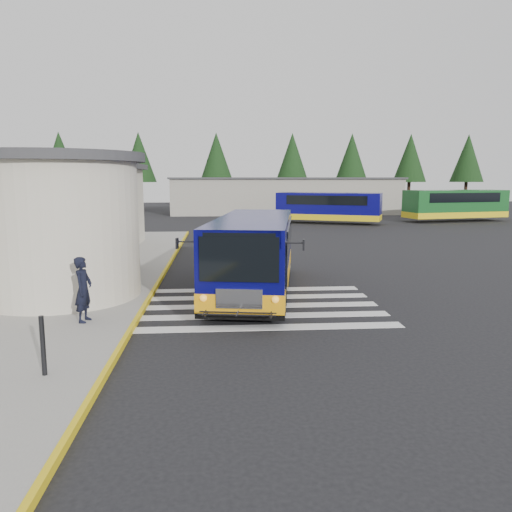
{
  "coord_description": "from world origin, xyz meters",
  "views": [
    {
      "loc": [
        -1.62,
        -16.55,
        4.12
      ],
      "look_at": [
        -0.46,
        -0.5,
        1.6
      ],
      "focal_mm": 35.0,
      "sensor_mm": 36.0,
      "label": 1
    }
  ],
  "objects": [
    {
      "name": "transit_bus",
      "position": [
        -0.41,
        1.2,
        1.31
      ],
      "size": [
        4.4,
        9.97,
        2.74
      ],
      "rotation": [
        0.0,
        0.0,
        -0.16
      ],
      "color": "#070650",
      "rests_on": "ground"
    },
    {
      "name": "tree_line",
      "position": [
        6.29,
        50.0,
        6.77
      ],
      "size": [
        58.4,
        4.4,
        10.0
      ],
      "color": "black",
      "rests_on": "ground"
    },
    {
      "name": "bollard",
      "position": [
        -5.23,
        -6.59,
        0.77
      ],
      "size": [
        0.1,
        0.1,
        1.24
      ],
      "primitive_type": "cylinder",
      "color": "black",
      "rests_on": "sidewalk"
    },
    {
      "name": "pedestrian_b",
      "position": [
        -7.66,
        -0.64,
        0.99
      ],
      "size": [
        0.67,
        0.84,
        1.68
      ],
      "primitive_type": "imported",
      "rotation": [
        0.0,
        0.0,
        -1.53
      ],
      "color": "black",
      "rests_on": "sidewalk"
    },
    {
      "name": "far_bus_b",
      "position": [
        20.93,
        29.91,
        1.68
      ],
      "size": [
        10.36,
        4.8,
        2.58
      ],
      "rotation": [
        0.0,
        0.0,
        1.78
      ],
      "color": "#144E1E",
      "rests_on": "ground"
    },
    {
      "name": "curb_strip",
      "position": [
        -4.05,
        4.0,
        0.08
      ],
      "size": [
        0.12,
        34.0,
        0.16
      ],
      "primitive_type": "cube",
      "color": "yellow",
      "rests_on": "ground"
    },
    {
      "name": "pedestrian_a",
      "position": [
        -5.43,
        -2.71,
        1.07
      ],
      "size": [
        0.54,
        0.73,
        1.83
      ],
      "primitive_type": "imported",
      "rotation": [
        0.0,
        0.0,
        1.41
      ],
      "color": "black",
      "rests_on": "sidewalk"
    },
    {
      "name": "far_bus_a",
      "position": [
        8.29,
        28.49,
        1.57
      ],
      "size": [
        9.64,
        6.1,
        2.42
      ],
      "rotation": [
        0.0,
        0.0,
        1.17
      ],
      "color": "#090756",
      "rests_on": "ground"
    },
    {
      "name": "ground",
      "position": [
        0.0,
        0.0,
        0.0
      ],
      "size": [
        140.0,
        140.0,
        0.0
      ],
      "primitive_type": "plane",
      "color": "black",
      "rests_on": "ground"
    },
    {
      "name": "station_building",
      "position": [
        -10.84,
        6.91,
        2.57
      ],
      "size": [
        12.7,
        18.7,
        4.8
      ],
      "color": "beige",
      "rests_on": "ground"
    },
    {
      "name": "depot_building",
      "position": [
        6.0,
        42.0,
        2.11
      ],
      "size": [
        26.4,
        8.4,
        4.2
      ],
      "color": "gray",
      "rests_on": "ground"
    },
    {
      "name": "sidewalk",
      "position": [
        -9.0,
        4.0,
        0.07
      ],
      "size": [
        10.0,
        34.0,
        0.15
      ],
      "primitive_type": "cube",
      "color": "gray",
      "rests_on": "ground"
    },
    {
      "name": "crosswalk",
      "position": [
        -0.5,
        -0.8,
        0.01
      ],
      "size": [
        8.0,
        5.35,
        0.01
      ],
      "color": "silver",
      "rests_on": "ground"
    }
  ]
}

